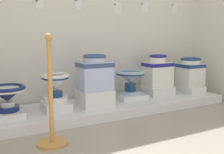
{
  "coord_description": "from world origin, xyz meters",
  "views": [
    {
      "loc": [
        0.15,
        -0.26,
        0.94
      ],
      "look_at": [
        1.75,
        2.68,
        0.43
      ],
      "focal_mm": 43.22,
      "sensor_mm": 36.0,
      "label": 1
    }
  ],
  "objects_px": {
    "plinth_block_broad_patterned": "(130,96)",
    "info_placard_fifth": "(144,7)",
    "plinth_block_leftmost": "(95,98)",
    "info_placard_fourth": "(117,8)",
    "plinth_block_squat_floral": "(190,88)",
    "info_placard_third": "(78,4)",
    "plinth_block_pale_glazed": "(157,90)",
    "plinth_block_rightmost": "(8,114)",
    "antique_toilet_pale_glazed": "(158,71)",
    "antique_toilet_broad_patterned": "(130,78)",
    "stanchion_post_near_left": "(51,115)",
    "info_placard_second": "(39,4)",
    "plinth_block_slender_white": "(56,106)",
    "antique_toilet_slender_white": "(55,85)",
    "info_placard_sixth": "(174,8)",
    "antique_toilet_leftmost": "(95,72)",
    "antique_toilet_rightmost": "(7,94)",
    "antique_toilet_squat_floral": "(190,71)"
  },
  "relations": [
    {
      "from": "plinth_block_broad_patterned",
      "to": "info_placard_fifth",
      "type": "xyz_separation_m",
      "value": [
        0.48,
        0.39,
        1.22
      ]
    },
    {
      "from": "plinth_block_leftmost",
      "to": "info_placard_fourth",
      "type": "height_order",
      "value": "info_placard_fourth"
    },
    {
      "from": "plinth_block_squat_floral",
      "to": "info_placard_fourth",
      "type": "relative_size",
      "value": 2.58
    },
    {
      "from": "plinth_block_broad_patterned",
      "to": "plinth_block_squat_floral",
      "type": "bearing_deg",
      "value": -1.87
    },
    {
      "from": "info_placard_third",
      "to": "plinth_block_pale_glazed",
      "type": "bearing_deg",
      "value": -17.43
    },
    {
      "from": "plinth_block_rightmost",
      "to": "antique_toilet_pale_glazed",
      "type": "xyz_separation_m",
      "value": [
        2.05,
        0.16,
        0.31
      ]
    },
    {
      "from": "antique_toilet_broad_patterned",
      "to": "plinth_block_pale_glazed",
      "type": "distance_m",
      "value": 0.55
    },
    {
      "from": "plinth_block_leftmost",
      "to": "stanchion_post_near_left",
      "type": "height_order",
      "value": "stanchion_post_near_left"
    },
    {
      "from": "antique_toilet_pale_glazed",
      "to": "info_placard_second",
      "type": "distance_m",
      "value": 1.83
    },
    {
      "from": "plinth_block_slender_white",
      "to": "plinth_block_broad_patterned",
      "type": "distance_m",
      "value": 1.04
    },
    {
      "from": "antique_toilet_slender_white",
      "to": "info_placard_fifth",
      "type": "height_order",
      "value": "info_placard_fifth"
    },
    {
      "from": "plinth_block_leftmost",
      "to": "plinth_block_squat_floral",
      "type": "distance_m",
      "value": 1.6
    },
    {
      "from": "plinth_block_rightmost",
      "to": "plinth_block_squat_floral",
      "type": "height_order",
      "value": "plinth_block_squat_floral"
    },
    {
      "from": "antique_toilet_pale_glazed",
      "to": "info_placard_sixth",
      "type": "distance_m",
      "value": 1.14
    },
    {
      "from": "antique_toilet_broad_patterned",
      "to": "stanchion_post_near_left",
      "type": "distance_m",
      "value": 1.49
    },
    {
      "from": "antique_toilet_slender_white",
      "to": "info_placard_third",
      "type": "distance_m",
      "value": 1.16
    },
    {
      "from": "plinth_block_leftmost",
      "to": "plinth_block_broad_patterned",
      "type": "xyz_separation_m",
      "value": [
        0.56,
        0.1,
        -0.07
      ]
    },
    {
      "from": "antique_toilet_leftmost",
      "to": "info_placard_third",
      "type": "xyz_separation_m",
      "value": [
        -0.0,
        0.49,
        0.83
      ]
    },
    {
      "from": "antique_toilet_slender_white",
      "to": "antique_toilet_pale_glazed",
      "type": "height_order",
      "value": "antique_toilet_pale_glazed"
    },
    {
      "from": "plinth_block_pale_glazed",
      "to": "plinth_block_leftmost",
      "type": "bearing_deg",
      "value": -171.77
    },
    {
      "from": "antique_toilet_rightmost",
      "to": "antique_toilet_squat_floral",
      "type": "distance_m",
      "value": 2.59
    },
    {
      "from": "antique_toilet_broad_patterned",
      "to": "plinth_block_slender_white",
      "type": "bearing_deg",
      "value": -176.23
    },
    {
      "from": "antique_toilet_rightmost",
      "to": "info_placard_fifth",
      "type": "bearing_deg",
      "value": 13.59
    },
    {
      "from": "plinth_block_pale_glazed",
      "to": "antique_toilet_pale_glazed",
      "type": "xyz_separation_m",
      "value": [
        0.0,
        0.0,
        0.28
      ]
    },
    {
      "from": "info_placard_fourth",
      "to": "info_placard_sixth",
      "type": "xyz_separation_m",
      "value": [
        1.04,
        -0.0,
        0.05
      ]
    },
    {
      "from": "antique_toilet_pale_glazed",
      "to": "stanchion_post_near_left",
      "type": "height_order",
      "value": "stanchion_post_near_left"
    },
    {
      "from": "antique_toilet_broad_patterned",
      "to": "info_placard_fourth",
      "type": "relative_size",
      "value": 2.62
    },
    {
      "from": "plinth_block_rightmost",
      "to": "info_placard_fifth",
      "type": "relative_size",
      "value": 2.21
    },
    {
      "from": "antique_toilet_rightmost",
      "to": "plinth_block_pale_glazed",
      "type": "bearing_deg",
      "value": 4.42
    },
    {
      "from": "antique_toilet_rightmost",
      "to": "plinth_block_pale_glazed",
      "type": "distance_m",
      "value": 2.06
    },
    {
      "from": "antique_toilet_rightmost",
      "to": "plinth_block_broad_patterned",
      "type": "relative_size",
      "value": 0.97
    },
    {
      "from": "plinth_block_squat_floral",
      "to": "info_placard_third",
      "type": "xyz_separation_m",
      "value": [
        -1.6,
        0.42,
        1.19
      ]
    },
    {
      "from": "antique_toilet_slender_white",
      "to": "antique_toilet_broad_patterned",
      "type": "height_order",
      "value": "antique_toilet_slender_white"
    },
    {
      "from": "info_placard_third",
      "to": "antique_toilet_broad_patterned",
      "type": "bearing_deg",
      "value": -34.55
    },
    {
      "from": "plinth_block_slender_white",
      "to": "info_placard_fifth",
      "type": "bearing_deg",
      "value": 16.81
    },
    {
      "from": "antique_toilet_rightmost",
      "to": "antique_toilet_squat_floral",
      "type": "relative_size",
      "value": 0.91
    },
    {
      "from": "info_placard_sixth",
      "to": "plinth_block_rightmost",
      "type": "bearing_deg",
      "value": -169.35
    },
    {
      "from": "plinth_block_squat_floral",
      "to": "plinth_block_pale_glazed",
      "type": "bearing_deg",
      "value": 170.55
    },
    {
      "from": "plinth_block_slender_white",
      "to": "antique_toilet_broad_patterned",
      "type": "xyz_separation_m",
      "value": [
        1.04,
        0.07,
        0.24
      ]
    },
    {
      "from": "antique_toilet_pale_glazed",
      "to": "info_placard_third",
      "type": "xyz_separation_m",
      "value": [
        -1.06,
        0.33,
        0.9
      ]
    },
    {
      "from": "plinth_block_slender_white",
      "to": "antique_toilet_squat_floral",
      "type": "relative_size",
      "value": 0.81
    },
    {
      "from": "antique_toilet_squat_floral",
      "to": "info_placard_second",
      "type": "distance_m",
      "value": 2.33
    },
    {
      "from": "antique_toilet_slender_white",
      "to": "info_placard_third",
      "type": "bearing_deg",
      "value": 44.27
    },
    {
      "from": "antique_toilet_slender_white",
      "to": "info_placard_fourth",
      "type": "relative_size",
      "value": 2.14
    },
    {
      "from": "info_placard_sixth",
      "to": "antique_toilet_leftmost",
      "type": "bearing_deg",
      "value": -163.31
    },
    {
      "from": "plinth_block_rightmost",
      "to": "antique_toilet_slender_white",
      "type": "bearing_deg",
      "value": 3.73
    },
    {
      "from": "plinth_block_rightmost",
      "to": "antique_toilet_pale_glazed",
      "type": "distance_m",
      "value": 2.08
    },
    {
      "from": "info_placard_fifth",
      "to": "antique_toilet_leftmost",
      "type": "bearing_deg",
      "value": -154.98
    },
    {
      "from": "antique_toilet_squat_floral",
      "to": "info_placard_fourth",
      "type": "height_order",
      "value": "info_placard_fourth"
    },
    {
      "from": "antique_toilet_rightmost",
      "to": "antique_toilet_squat_floral",
      "type": "height_order",
      "value": "antique_toilet_squat_floral"
    }
  ]
}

